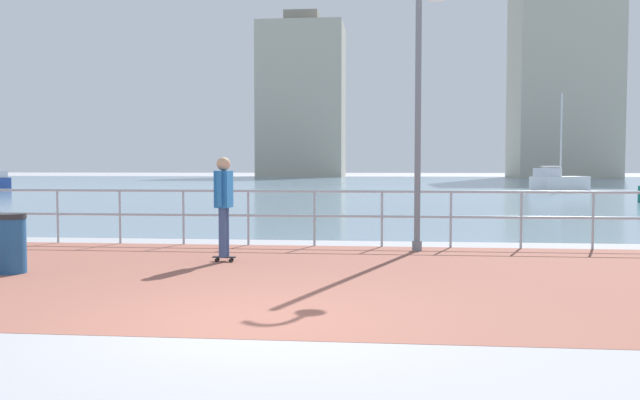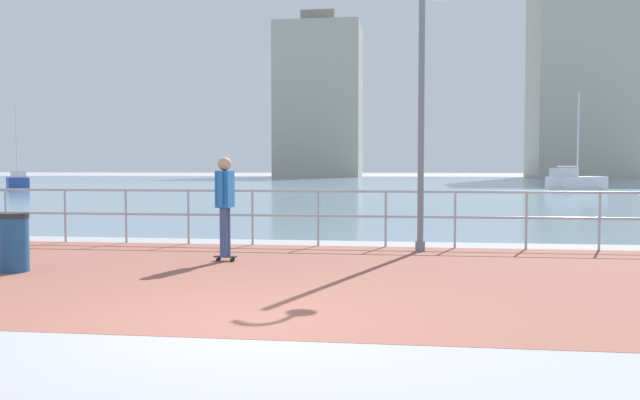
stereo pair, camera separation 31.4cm
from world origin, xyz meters
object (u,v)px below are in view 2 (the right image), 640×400
Objects in this scene: trash_bin at (14,242)px; sailboat_teal at (576,182)px; lamppost at (427,89)px; skateboarder at (225,198)px; sailboat_red at (17,182)px.

sailboat_teal is at bearing 63.43° from trash_bin.
lamppost is at bearing 26.14° from trash_bin.
sailboat_red is at bearing 127.20° from skateboarder.
sailboat_teal reaches higher than trash_bin.
skateboarder is 0.31× the size of sailboat_red.
sailboat_red reaches higher than skateboarder.
trash_bin is at bearing -116.57° from sailboat_teal.
lamppost is 7.70m from trash_bin.
trash_bin is 0.15× the size of sailboat_teal.
sailboat_red is (-27.04, 29.34, -2.57)m from lamppost.
lamppost reaches higher than skateboarder.
trash_bin is (-2.98, -1.53, -0.63)m from skateboarder.
sailboat_red is (-37.65, -1.66, -0.06)m from sailboat_teal.
lamppost is at bearing 25.26° from skateboarder.
skateboarder is (-3.51, -1.66, -2.03)m from lamppost.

